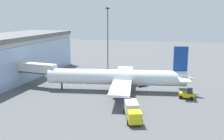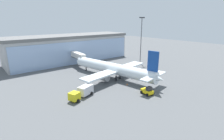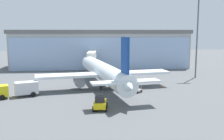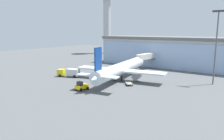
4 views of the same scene
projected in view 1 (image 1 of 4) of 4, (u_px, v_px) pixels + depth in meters
The scene contains 10 objects.
ground at pixel (149, 92), 62.43m from camera, with size 240.00×240.00×0.00m, color #545659.
terminal_building at pixel (0, 59), 71.72m from camera, with size 57.59×17.12×12.29m.
jet_bridge at pixel (33, 69), 65.97m from camera, with size 3.42×12.91×6.06m.
apron_light_mast at pixel (108, 34), 86.04m from camera, with size 3.20×0.40×20.23m.
airplane at pixel (119, 77), 62.23m from camera, with size 28.09×36.22×10.92m.
catering_truck at pixel (132, 111), 45.97m from camera, with size 7.62×4.45×2.65m.
baggage_cart at pixel (142, 84), 67.02m from camera, with size 3.09×3.13×1.50m.
pushback_tug at pixel (187, 94), 57.05m from camera, with size 2.50×3.39×2.30m.
safety_cone_nose at pixel (149, 93), 60.09m from camera, with size 0.36×0.36×0.55m, color orange.
safety_cone_wingtip at pixel (134, 78), 74.09m from camera, with size 0.36×0.36×0.55m, color orange.
Camera 1 is at (-60.18, -7.42, 18.01)m, focal length 42.00 mm.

